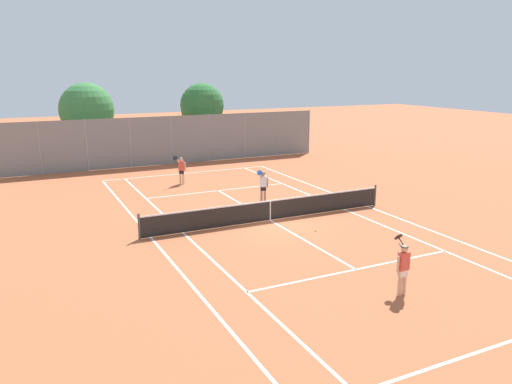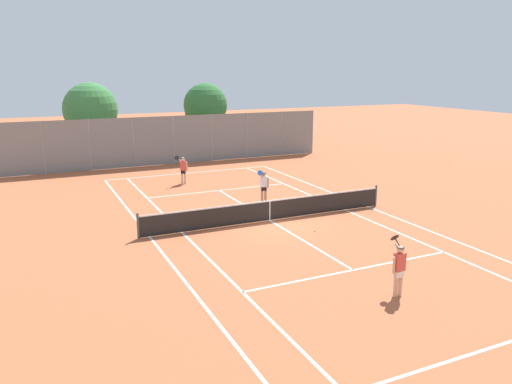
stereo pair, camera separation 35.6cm
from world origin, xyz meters
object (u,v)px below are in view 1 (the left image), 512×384
Objects in this scene: tennis_net at (270,210)px; player_far_left at (181,169)px; loose_tennis_ball_1 at (138,198)px; loose_tennis_ball_3 at (316,231)px; player_far_right at (263,185)px; loose_tennis_ball_0 at (253,203)px; loose_tennis_ball_4 at (217,189)px; tree_behind_left at (88,111)px; tree_behind_right at (201,107)px; player_near_side at (403,266)px.

player_far_left is (-1.33, 8.97, 0.42)m from tennis_net.
loose_tennis_ball_1 is 10.43m from loose_tennis_ball_3.
player_far_right is 1.09m from loose_tennis_ball_0.
player_far_left is 1.00× the size of player_far_right.
player_far_left reaches higher than loose_tennis_ball_4.
player_far_left is 11.51m from loose_tennis_ball_3.
tree_behind_left reaches higher than loose_tennis_ball_3.
tree_behind_right reaches higher than loose_tennis_ball_4.
tree_behind_right is at bearing 74.37° from loose_tennis_ball_4.
tree_behind_right is (3.28, 18.20, 3.35)m from tennis_net.
loose_tennis_ball_3 is at bearing -96.34° from tree_behind_right.
player_far_right is 3.92m from loose_tennis_ball_4.
player_far_left reaches higher than loose_tennis_ball_0.
player_near_side is 27.90m from tree_behind_left.
tree_behind_left reaches higher than tennis_net.
tennis_net is 3.26m from player_far_right.
player_near_side is (0.04, -8.60, 0.42)m from tennis_net.
loose_tennis_ball_1 is at bearing -123.81° from tree_behind_right.
player_far_left is at bearing -68.60° from tree_behind_left.
loose_tennis_ball_4 is at bearing -59.15° from player_far_left.
player_near_side is at bearing -92.51° from loose_tennis_ball_0.
player_near_side is 15.88m from loose_tennis_ball_1.
loose_tennis_ball_1 is 1.00× the size of loose_tennis_ball_4.
player_near_side reaches higher than loose_tennis_ball_0.
tree_behind_right reaches higher than player_near_side.
tree_behind_right reaches higher than player_far_right.
loose_tennis_ball_1 is at bearing 106.62° from player_near_side.
loose_tennis_ball_1 is 0.01× the size of tree_behind_left.
player_far_left is at bearing 36.88° from loose_tennis_ball_1.
tennis_net reaches higher than loose_tennis_ball_4.
loose_tennis_ball_0 and loose_tennis_ball_4 have the same top height.
player_far_right is at bearing 11.20° from loose_tennis_ball_0.
loose_tennis_ball_3 is at bearing -58.18° from loose_tennis_ball_1.
player_far_left is 26.88× the size of loose_tennis_ball_4.
player_near_side is 6.47m from loose_tennis_ball_3.
player_far_left is 6.45m from player_far_right.
player_far_left reaches higher than tennis_net.
player_far_left is at bearing 94.43° from player_near_side.
player_near_side is at bearing -79.28° from tree_behind_left.
tennis_net is 6.76× the size of player_near_side.
tree_behind_right is (3.23, 11.53, 3.82)m from loose_tennis_ball_4.
loose_tennis_ball_3 is 0.01× the size of tree_behind_left.
loose_tennis_ball_1 is at bearing 124.29° from tennis_net.
loose_tennis_ball_4 is at bearing 96.07° from loose_tennis_ball_3.
player_far_right reaches higher than loose_tennis_ball_4.
player_far_left is at bearing 98.40° from tennis_net.
player_far_left is 4.06m from loose_tennis_ball_1.
loose_tennis_ball_1 is 4.55m from loose_tennis_ball_4.
tree_behind_left reaches higher than player_far_right.
loose_tennis_ball_3 is (-0.16, -5.28, -0.89)m from player_far_right.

